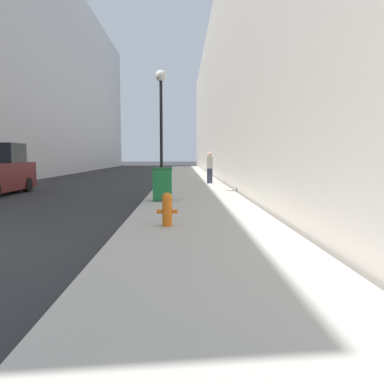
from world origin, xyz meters
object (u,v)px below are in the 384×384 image
(pedestrian_on_sidewalk, at_px, (210,168))
(lamppost, at_px, (161,109))
(fire_hydrant, at_px, (167,208))
(trash_bin, at_px, (163,184))

(pedestrian_on_sidewalk, bearing_deg, lamppost, -116.81)
(fire_hydrant, height_order, lamppost, lamppost)
(fire_hydrant, relative_size, pedestrian_on_sidewalk, 0.43)
(lamppost, relative_size, pedestrian_on_sidewalk, 2.98)
(trash_bin, height_order, pedestrian_on_sidewalk, pedestrian_on_sidewalk)
(fire_hydrant, distance_m, pedestrian_on_sidewalk, 12.68)
(trash_bin, distance_m, lamppost, 4.32)
(pedestrian_on_sidewalk, bearing_deg, fire_hydrant, -98.37)
(fire_hydrant, distance_m, lamppost, 8.42)
(trash_bin, distance_m, pedestrian_on_sidewalk, 8.23)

